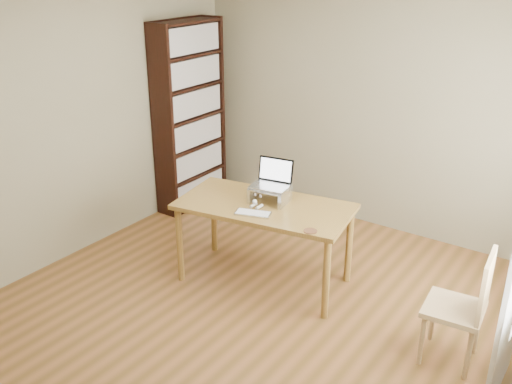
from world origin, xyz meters
name	(u,v)px	position (x,y,z in m)	size (l,w,h in m)	color
room	(243,168)	(0.03, 0.01, 1.30)	(4.04, 4.54, 2.64)	brown
bookshelf	(190,116)	(-1.83, 1.55, 1.05)	(0.30, 0.90, 2.10)	black
desk	(264,214)	(-0.17, 0.59, 0.66)	(1.58, 0.98, 0.75)	brown
laptop_stand	(270,193)	(-0.17, 0.67, 0.83)	(0.32, 0.25, 0.13)	silver
laptop	(273,179)	(-0.17, 0.73, 0.94)	(0.35, 0.31, 0.22)	silver
keyboard	(253,213)	(-0.14, 0.37, 0.76)	(0.32, 0.21, 0.02)	silver
coaster	(310,231)	(0.41, 0.37, 0.75)	(0.11, 0.11, 0.01)	brown
cat	(270,194)	(-0.19, 0.70, 0.81)	(0.23, 0.47, 0.13)	#463D37
chair	(465,305)	(1.60, 0.47, 0.48)	(0.43, 0.43, 0.90)	tan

